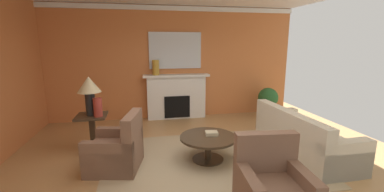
{
  "coord_description": "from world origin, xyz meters",
  "views": [
    {
      "loc": [
        -0.76,
        -3.89,
        2.05
      ],
      "look_at": [
        0.22,
        1.07,
        1.0
      ],
      "focal_mm": 23.57,
      "sensor_mm": 36.0,
      "label": 1
    }
  ],
  "objects_px": {
    "side_table": "(93,130)",
    "potted_plant": "(268,100)",
    "vase_mantel_left": "(156,68)",
    "table_lamp": "(89,88)",
    "coffee_table": "(208,142)",
    "mantel_mirror": "(175,50)",
    "armchair_near_window": "(117,151)",
    "fireplace": "(176,98)",
    "armchair_facing_fireplace": "(272,191)",
    "vase_on_side_table": "(98,107)",
    "sofa": "(302,139)"
  },
  "relations": [
    {
      "from": "armchair_near_window",
      "to": "coffee_table",
      "type": "distance_m",
      "value": 1.56
    },
    {
      "from": "armchair_near_window",
      "to": "vase_on_side_table",
      "type": "relative_size",
      "value": 2.68
    },
    {
      "from": "mantel_mirror",
      "to": "fireplace",
      "type": "bearing_deg",
      "value": -90.0
    },
    {
      "from": "armchair_facing_fireplace",
      "to": "side_table",
      "type": "height_order",
      "value": "armchair_facing_fireplace"
    },
    {
      "from": "vase_on_side_table",
      "to": "potted_plant",
      "type": "bearing_deg",
      "value": 20.0
    },
    {
      "from": "table_lamp",
      "to": "vase_mantel_left",
      "type": "relative_size",
      "value": 1.89
    },
    {
      "from": "vase_on_side_table",
      "to": "potted_plant",
      "type": "xyz_separation_m",
      "value": [
        4.32,
        1.57,
        -0.38
      ]
    },
    {
      "from": "sofa",
      "to": "table_lamp",
      "type": "distance_m",
      "value": 4.12
    },
    {
      "from": "sofa",
      "to": "vase_mantel_left",
      "type": "distance_m",
      "value": 3.91
    },
    {
      "from": "fireplace",
      "to": "vase_mantel_left",
      "type": "height_order",
      "value": "vase_mantel_left"
    },
    {
      "from": "coffee_table",
      "to": "side_table",
      "type": "bearing_deg",
      "value": 156.53
    },
    {
      "from": "armchair_near_window",
      "to": "table_lamp",
      "type": "bearing_deg",
      "value": 120.48
    },
    {
      "from": "table_lamp",
      "to": "potted_plant",
      "type": "xyz_separation_m",
      "value": [
        4.47,
        1.45,
        -0.73
      ]
    },
    {
      "from": "table_lamp",
      "to": "mantel_mirror",
      "type": "bearing_deg",
      "value": 45.49
    },
    {
      "from": "side_table",
      "to": "vase_on_side_table",
      "type": "distance_m",
      "value": 0.51
    },
    {
      "from": "armchair_near_window",
      "to": "vase_on_side_table",
      "type": "height_order",
      "value": "vase_on_side_table"
    },
    {
      "from": "armchair_facing_fireplace",
      "to": "side_table",
      "type": "bearing_deg",
      "value": 135.12
    },
    {
      "from": "vase_mantel_left",
      "to": "coffee_table",
      "type": "bearing_deg",
      "value": -74.53
    },
    {
      "from": "armchair_facing_fireplace",
      "to": "potted_plant",
      "type": "bearing_deg",
      "value": 63.13
    },
    {
      "from": "fireplace",
      "to": "potted_plant",
      "type": "bearing_deg",
      "value": -8.04
    },
    {
      "from": "mantel_mirror",
      "to": "vase_mantel_left",
      "type": "bearing_deg",
      "value": -162.82
    },
    {
      "from": "fireplace",
      "to": "table_lamp",
      "type": "height_order",
      "value": "table_lamp"
    },
    {
      "from": "coffee_table",
      "to": "vase_on_side_table",
      "type": "xyz_separation_m",
      "value": [
        -1.94,
        0.79,
        0.54
      ]
    },
    {
      "from": "vase_mantel_left",
      "to": "vase_on_side_table",
      "type": "distance_m",
      "value": 2.3
    },
    {
      "from": "mantel_mirror",
      "to": "table_lamp",
      "type": "bearing_deg",
      "value": -134.51
    },
    {
      "from": "vase_on_side_table",
      "to": "armchair_facing_fireplace",
      "type": "bearing_deg",
      "value": -45.24
    },
    {
      "from": "coffee_table",
      "to": "table_lamp",
      "type": "relative_size",
      "value": 1.33
    },
    {
      "from": "armchair_facing_fireplace",
      "to": "sofa",
      "type": "bearing_deg",
      "value": 46.47
    },
    {
      "from": "coffee_table",
      "to": "vase_on_side_table",
      "type": "height_order",
      "value": "vase_on_side_table"
    },
    {
      "from": "side_table",
      "to": "table_lamp",
      "type": "distance_m",
      "value": 0.82
    },
    {
      "from": "armchair_near_window",
      "to": "vase_mantel_left",
      "type": "relative_size",
      "value": 2.39
    },
    {
      "from": "armchair_facing_fireplace",
      "to": "vase_mantel_left",
      "type": "height_order",
      "value": "vase_mantel_left"
    },
    {
      "from": "fireplace",
      "to": "coffee_table",
      "type": "xyz_separation_m",
      "value": [
        0.19,
        -2.72,
        -0.25
      ]
    },
    {
      "from": "mantel_mirror",
      "to": "armchair_near_window",
      "type": "distance_m",
      "value": 3.52
    },
    {
      "from": "mantel_mirror",
      "to": "vase_mantel_left",
      "type": "height_order",
      "value": "mantel_mirror"
    },
    {
      "from": "armchair_near_window",
      "to": "vase_mantel_left",
      "type": "xyz_separation_m",
      "value": [
        0.82,
        2.68,
        1.12
      ]
    },
    {
      "from": "mantel_mirror",
      "to": "armchair_near_window",
      "type": "xyz_separation_m",
      "value": [
        -1.37,
        -2.85,
        -1.56
      ]
    },
    {
      "from": "vase_mantel_left",
      "to": "table_lamp",
      "type": "bearing_deg",
      "value": -127.46
    },
    {
      "from": "side_table",
      "to": "table_lamp",
      "type": "xyz_separation_m",
      "value": [
        -0.0,
        0.0,
        0.82
      ]
    },
    {
      "from": "fireplace",
      "to": "armchair_facing_fireplace",
      "type": "relative_size",
      "value": 1.89
    },
    {
      "from": "mantel_mirror",
      "to": "coffee_table",
      "type": "bearing_deg",
      "value": -86.17
    },
    {
      "from": "mantel_mirror",
      "to": "side_table",
      "type": "bearing_deg",
      "value": -134.51
    },
    {
      "from": "fireplace",
      "to": "vase_on_side_table",
      "type": "height_order",
      "value": "fireplace"
    },
    {
      "from": "sofa",
      "to": "table_lamp",
      "type": "bearing_deg",
      "value": 165.73
    },
    {
      "from": "side_table",
      "to": "potted_plant",
      "type": "distance_m",
      "value": 4.7
    },
    {
      "from": "vase_on_side_table",
      "to": "table_lamp",
      "type": "bearing_deg",
      "value": 141.34
    },
    {
      "from": "armchair_near_window",
      "to": "side_table",
      "type": "relative_size",
      "value": 1.36
    },
    {
      "from": "coffee_table",
      "to": "potted_plant",
      "type": "height_order",
      "value": "potted_plant"
    },
    {
      "from": "side_table",
      "to": "vase_on_side_table",
      "type": "height_order",
      "value": "vase_on_side_table"
    },
    {
      "from": "armchair_near_window",
      "to": "vase_on_side_table",
      "type": "xyz_separation_m",
      "value": [
        -0.39,
        0.79,
        0.57
      ]
    }
  ]
}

